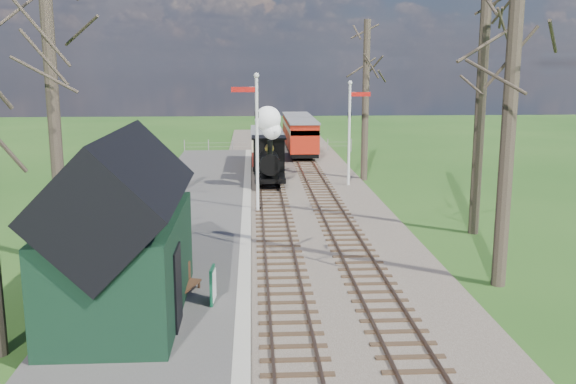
% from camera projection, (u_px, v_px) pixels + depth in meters
% --- Properties ---
extents(distant_hills, '(114.40, 48.00, 22.02)m').
position_uv_depth(distant_hills, '(272.00, 251.00, 79.52)').
color(distant_hills, '#385B23').
rests_on(distant_hills, ground).
extents(ballast_bed, '(8.00, 60.00, 0.10)m').
position_uv_depth(ballast_bed, '(293.00, 186.00, 34.83)').
color(ballast_bed, brown).
rests_on(ballast_bed, ground).
extents(track_near, '(1.60, 60.00, 0.15)m').
position_uv_depth(track_near, '(270.00, 186.00, 34.75)').
color(track_near, brown).
rests_on(track_near, ground).
extents(track_far, '(1.60, 60.00, 0.15)m').
position_uv_depth(track_far, '(317.00, 185.00, 34.90)').
color(track_far, brown).
rests_on(track_far, ground).
extents(platform, '(5.00, 44.00, 0.20)m').
position_uv_depth(platform, '(191.00, 222.00, 26.73)').
color(platform, '#474442').
rests_on(platform, ground).
extents(coping_strip, '(0.40, 44.00, 0.21)m').
position_uv_depth(coping_strip, '(246.00, 222.00, 26.86)').
color(coping_strip, '#B2AD9E').
rests_on(coping_strip, ground).
extents(station_shed, '(3.25, 6.30, 4.78)m').
position_uv_depth(station_shed, '(121.00, 236.00, 16.47)').
color(station_shed, black).
rests_on(station_shed, platform).
extents(semaphore_near, '(1.22, 0.24, 6.22)m').
position_uv_depth(semaphore_near, '(255.00, 133.00, 28.14)').
color(semaphore_near, silver).
rests_on(semaphore_near, ground).
extents(semaphore_far, '(1.22, 0.24, 5.72)m').
position_uv_depth(semaphore_far, '(351.00, 125.00, 34.35)').
color(semaphore_far, silver).
rests_on(semaphore_far, ground).
extents(bare_trees, '(15.51, 22.39, 12.00)m').
position_uv_depth(bare_trees, '(317.00, 105.00, 22.17)').
color(bare_trees, '#382D23').
rests_on(bare_trees, ground).
extents(fence_line, '(12.60, 0.08, 1.00)m').
position_uv_depth(fence_line, '(268.00, 145.00, 48.39)').
color(fence_line, slate).
rests_on(fence_line, ground).
extents(locomotive, '(1.71, 3.99, 4.28)m').
position_uv_depth(locomotive, '(269.00, 151.00, 34.52)').
color(locomotive, black).
rests_on(locomotive, ground).
extents(coach, '(2.00, 6.85, 2.10)m').
position_uv_depth(coach, '(267.00, 146.00, 40.56)').
color(coach, black).
rests_on(coach, ground).
extents(red_carriage_a, '(2.06, 5.11, 2.17)m').
position_uv_depth(red_carriage_a, '(302.00, 138.00, 44.98)').
color(red_carriage_a, black).
rests_on(red_carriage_a, ground).
extents(red_carriage_b, '(2.06, 5.11, 2.17)m').
position_uv_depth(red_carriage_b, '(297.00, 130.00, 50.37)').
color(red_carriage_b, black).
rests_on(red_carriage_b, ground).
extents(sign_board, '(0.14, 0.69, 1.01)m').
position_uv_depth(sign_board, '(213.00, 285.00, 17.40)').
color(sign_board, '#0F472C').
rests_on(sign_board, platform).
extents(bench, '(0.79, 1.39, 0.77)m').
position_uv_depth(bench, '(183.00, 282.00, 18.09)').
color(bench, '#492C1A').
rests_on(bench, platform).
extents(person, '(0.41, 0.57, 1.45)m').
position_uv_depth(person, '(181.00, 251.00, 19.74)').
color(person, black).
rests_on(person, platform).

